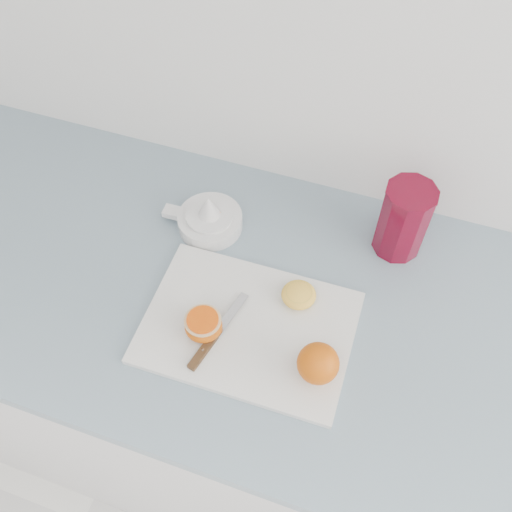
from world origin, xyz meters
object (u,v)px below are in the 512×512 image
object	(u,v)px
citrus_juicer	(209,219)
red_tumbler	(403,222)
counter	(301,405)
cutting_board	(248,327)
half_orange	(203,325)

from	to	relation	value
citrus_juicer	red_tumbler	xyz separation A→B (m)	(0.36, 0.07, 0.05)
counter	red_tumbler	xyz separation A→B (m)	(0.10, 0.19, 0.51)
counter	red_tumbler	distance (m)	0.56
counter	cutting_board	world-z (taller)	cutting_board
citrus_juicer	red_tumbler	distance (m)	0.37
counter	half_orange	bearing A→B (deg)	-148.93
cutting_board	citrus_juicer	bearing A→B (deg)	127.77
cutting_board	red_tumbler	world-z (taller)	red_tumbler
half_orange	red_tumbler	bearing A→B (deg)	47.27
half_orange	citrus_juicer	xyz separation A→B (m)	(-0.08, 0.23, -0.01)
citrus_juicer	red_tumbler	bearing A→B (deg)	11.66
half_orange	red_tumbler	size ratio (longest dim) A/B	0.42
citrus_juicer	half_orange	bearing A→B (deg)	-70.45
red_tumbler	half_orange	bearing A→B (deg)	-132.73
cutting_board	half_orange	world-z (taller)	half_orange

